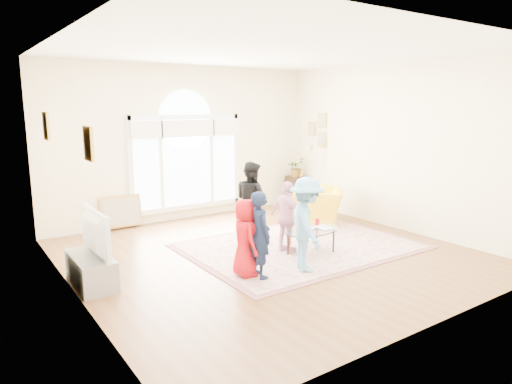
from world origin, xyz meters
TOP-DOWN VIEW (x-y plane):
  - ground at (0.00, 0.00)m, footprint 6.00×6.00m
  - room_shell at (0.01, 2.83)m, footprint 6.00×6.00m
  - area_rug at (0.68, 0.03)m, footprint 3.60×2.60m
  - rug_border at (0.68, 0.03)m, footprint 3.80×2.80m
  - tv_console at (-2.75, 0.30)m, footprint 0.45×1.00m
  - television at (-2.74, 0.30)m, footprint 0.17×1.06m
  - coffee_table at (0.55, -0.39)m, footprint 1.08×0.74m
  - armchair at (1.99, 1.05)m, footprint 1.46×1.47m
  - side_cabinet at (2.78, 2.65)m, footprint 0.40×0.50m
  - floor_lamp at (2.64, 2.08)m, footprint 0.30×0.30m
  - plant_pedestal at (2.70, 2.62)m, footprint 0.20×0.20m
  - potted_plant at (2.70, 2.62)m, footprint 0.51×0.48m
  - leaning_picture at (-1.48, 2.90)m, footprint 0.80×0.14m
  - child_red at (-0.87, -0.60)m, footprint 0.43×0.59m
  - child_navy at (-0.73, -0.76)m, footprint 0.35×0.48m
  - child_black at (0.27, 0.92)m, footprint 0.55×0.69m
  - child_pink at (0.27, -0.11)m, footprint 0.40×0.73m
  - child_blue at (-0.02, -0.92)m, footprint 0.83×1.02m

SIDE VIEW (x-z plane):
  - ground at x=0.00m, z-range 0.00..0.00m
  - leaning_picture at x=-1.48m, z-range -0.31..0.31m
  - rug_border at x=0.68m, z-range 0.00..0.01m
  - area_rug at x=0.68m, z-range 0.00..0.02m
  - tv_console at x=-2.75m, z-range 0.00..0.42m
  - side_cabinet at x=2.78m, z-range 0.00..0.70m
  - plant_pedestal at x=2.70m, z-range 0.00..0.70m
  - armchair at x=1.99m, z-range 0.00..0.72m
  - coffee_table at x=0.55m, z-range 0.13..0.67m
  - child_red at x=-0.87m, z-range 0.02..1.12m
  - child_pink at x=0.27m, z-range 0.02..1.19m
  - child_navy at x=-0.73m, z-range 0.02..1.24m
  - child_blue at x=-0.02m, z-range 0.02..1.39m
  - child_black at x=0.27m, z-range 0.02..1.41m
  - television at x=-2.74m, z-range 0.42..1.03m
  - potted_plant at x=2.70m, z-range 0.70..1.16m
  - floor_lamp at x=2.64m, z-range 0.53..2.04m
  - room_shell at x=0.01m, z-range -1.43..4.57m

